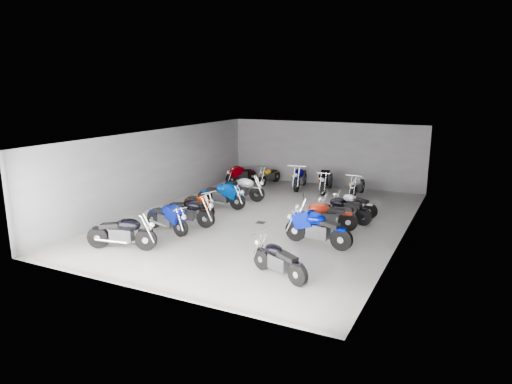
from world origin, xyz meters
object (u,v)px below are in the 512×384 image
Objects in this scene: motorcycle_left_e at (222,195)px; motorcycle_back_a at (241,174)px; motorcycle_left_f at (241,188)px; motorcycle_left_b at (167,218)px; motorcycle_left_d at (199,204)px; motorcycle_back_c at (300,178)px; motorcycle_right_a at (278,260)px; motorcycle_right_c at (317,228)px; motorcycle_back_b at (269,175)px; motorcycle_back_d at (326,180)px; motorcycle_left_c at (187,211)px; motorcycle_right_d at (325,216)px; motorcycle_back_e at (357,186)px; motorcycle_right_e at (343,210)px; drain_grate at (261,223)px; motorcycle_left_a at (123,233)px; motorcycle_right_f at (354,204)px.

motorcycle_left_e is 1.21× the size of motorcycle_back_a.
motorcycle_left_f is (0.13, 1.45, 0.01)m from motorcycle_left_e.
motorcycle_left_b is 1.17× the size of motorcycle_left_d.
motorcycle_left_b is at bearing 70.34° from motorcycle_back_c.
motorcycle_back_a is (-6.55, 10.16, -0.01)m from motorcycle_right_a.
motorcycle_back_b is (-5.25, 7.78, -0.10)m from motorcycle_right_c.
motorcycle_left_b is at bearing -9.44° from motorcycle_left_f.
motorcycle_back_b is 3.22m from motorcycle_back_d.
motorcycle_left_c is (0.18, 0.96, 0.02)m from motorcycle_left_b.
motorcycle_back_a is (-6.41, 5.78, -0.07)m from motorcycle_right_d.
motorcycle_right_a is at bearing 55.47° from motorcycle_left_c.
motorcycle_right_a reaches higher than motorcycle_back_e.
motorcycle_left_d is at bearing 127.34° from motorcycle_back_a.
motorcycle_right_e is 0.90× the size of motorcycle_back_c.
motorcycle_right_a is (4.82, -6.90, -0.06)m from motorcycle_left_f.
motorcycle_right_a reaches higher than drain_grate.
motorcycle_left_c is 1.01× the size of motorcycle_left_e.
motorcycle_right_a is (5.19, -4.11, 0.03)m from motorcycle_left_d.
motorcycle_left_b is 1.06× the size of motorcycle_back_e.
motorcycle_right_a is (5.17, 0.20, -0.06)m from motorcycle_left_a.
motorcycle_right_a is 6.73m from motorcycle_right_f.
motorcycle_left_e reaches higher than motorcycle_left_b.
motorcycle_right_e is at bearing 143.96° from motorcycle_back_b.
motorcycle_right_f reaches higher than motorcycle_left_d.
motorcycle_left_a reaches higher than motorcycle_back_a.
motorcycle_right_a is (4.95, -5.45, -0.05)m from motorcycle_left_e.
motorcycle_left_c is 7.85m from motorcycle_back_b.
motorcycle_left_d is 6.47m from motorcycle_back_b.
motorcycle_back_a is at bearing 56.31° from motorcycle_right_e.
motorcycle_back_e is (1.54, -0.16, -0.09)m from motorcycle_back_d.
motorcycle_back_e is (2.16, 5.81, 0.47)m from drain_grate.
drain_grate is 0.17× the size of motorcycle_right_f.
motorcycle_back_c is at bearing 148.15° from motorcycle_left_f.
motorcycle_back_d is at bearing 144.62° from motorcycle_left_a.
motorcycle_back_c is (-0.76, 6.04, 0.55)m from drain_grate.
motorcycle_back_e is (4.42, 3.13, -0.07)m from motorcycle_left_f.
motorcycle_back_e is (4.73, -0.56, 0.01)m from motorcycle_back_b.
motorcycle_back_c reaches higher than motorcycle_right_a.
motorcycle_back_e is at bearing 117.58° from motorcycle_left_f.
motorcycle_back_b is at bearing 161.71° from motorcycle_left_a.
motorcycle_left_f is 1.23× the size of motorcycle_back_a.
motorcycle_right_c reaches higher than motorcycle_left_c.
motorcycle_right_c reaches higher than motorcycle_left_b.
motorcycle_left_c reaches higher than motorcycle_right_e.
motorcycle_back_c is at bearing 7.72° from motorcycle_right_d.
motorcycle_right_f is (5.22, 1.27, -0.07)m from motorcycle_left_e.
motorcycle_back_a is at bearing 75.14° from motorcycle_right_f.
motorcycle_right_d is 1.12× the size of motorcycle_right_f.
motorcycle_left_d is (-0.01, 4.32, -0.09)m from motorcycle_left_a.
motorcycle_back_a is 1.48m from motorcycle_back_b.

